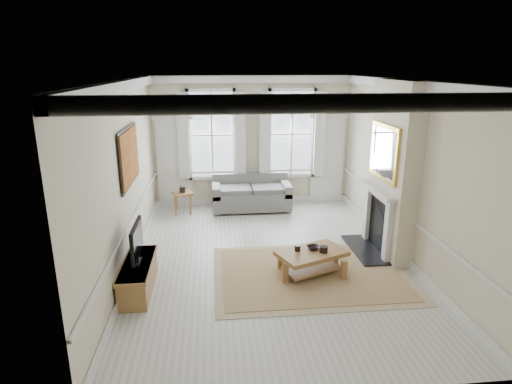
{
  "coord_description": "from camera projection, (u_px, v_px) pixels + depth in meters",
  "views": [
    {
      "loc": [
        -1.04,
        -7.56,
        3.65
      ],
      "look_at": [
        -0.22,
        0.45,
        1.25
      ],
      "focal_mm": 30.0,
      "sensor_mm": 36.0,
      "label": 1
    }
  ],
  "objects": [
    {
      "name": "floor",
      "position": [
        269.0,
        259.0,
        8.35
      ],
      "size": [
        7.2,
        7.2,
        0.0
      ],
      "primitive_type": "plane",
      "color": "#B7B5AD",
      "rests_on": "ground"
    },
    {
      "name": "ceiling",
      "position": [
        271.0,
        80.0,
        7.38
      ],
      "size": [
        7.2,
        7.2,
        0.0
      ],
      "primitive_type": "plane",
      "rotation": [
        3.14,
        0.0,
        0.0
      ],
      "color": "white",
      "rests_on": "back_wall"
    },
    {
      "name": "back_wall",
      "position": [
        252.0,
        142.0,
        11.29
      ],
      "size": [
        5.2,
        0.0,
        5.2
      ],
      "primitive_type": "plane",
      "rotation": [
        1.57,
        0.0,
        0.0
      ],
      "color": "beige",
      "rests_on": "floor"
    },
    {
      "name": "left_wall",
      "position": [
        126.0,
        179.0,
        7.61
      ],
      "size": [
        0.0,
        7.2,
        7.2
      ],
      "primitive_type": "plane",
      "rotation": [
        1.57,
        0.0,
        1.57
      ],
      "color": "beige",
      "rests_on": "floor"
    },
    {
      "name": "right_wall",
      "position": [
        406.0,
        172.0,
        8.12
      ],
      "size": [
        0.0,
        7.2,
        7.2
      ],
      "primitive_type": "plane",
      "rotation": [
        1.57,
        0.0,
        -1.57
      ],
      "color": "beige",
      "rests_on": "floor"
    },
    {
      "name": "window_left",
      "position": [
        212.0,
        135.0,
        11.09
      ],
      "size": [
        1.26,
        0.2,
        2.2
      ],
      "primitive_type": null,
      "color": "#B2BCC6",
      "rests_on": "back_wall"
    },
    {
      "name": "window_right",
      "position": [
        292.0,
        134.0,
        11.29
      ],
      "size": [
        1.26,
        0.2,
        2.2
      ],
      "primitive_type": null,
      "color": "#B2BCC6",
      "rests_on": "back_wall"
    },
    {
      "name": "door_left",
      "position": [
        175.0,
        164.0,
        11.21
      ],
      "size": [
        0.9,
        0.08,
        2.3
      ],
      "primitive_type": "cube",
      "color": "silver",
      "rests_on": "floor"
    },
    {
      "name": "door_right",
      "position": [
        327.0,
        161.0,
        11.61
      ],
      "size": [
        0.9,
        0.08,
        2.3
      ],
      "primitive_type": "cube",
      "color": "silver",
      "rests_on": "floor"
    },
    {
      "name": "painting",
      "position": [
        129.0,
        156.0,
        7.8
      ],
      "size": [
        0.05,
        1.66,
        1.06
      ],
      "primitive_type": "cube",
      "color": "#C27121",
      "rests_on": "left_wall"
    },
    {
      "name": "chimney_breast",
      "position": [
        393.0,
        170.0,
        8.29
      ],
      "size": [
        0.35,
        1.7,
        3.38
      ],
      "primitive_type": "cube",
      "color": "beige",
      "rests_on": "floor"
    },
    {
      "name": "hearth",
      "position": [
        365.0,
        250.0,
        8.73
      ],
      "size": [
        0.55,
        1.5,
        0.05
      ],
      "primitive_type": "cube",
      "color": "black",
      "rests_on": "floor"
    },
    {
      "name": "fireplace",
      "position": [
        377.0,
        217.0,
        8.54
      ],
      "size": [
        0.21,
        1.45,
        1.33
      ],
      "color": "silver",
      "rests_on": "floor"
    },
    {
      "name": "mirror",
      "position": [
        383.0,
        152.0,
        8.17
      ],
      "size": [
        0.06,
        1.26,
        1.06
      ],
      "primitive_type": "cube",
      "color": "gold",
      "rests_on": "chimney_breast"
    },
    {
      "name": "sofa",
      "position": [
        251.0,
        195.0,
        11.2
      ],
      "size": [
        2.01,
        0.98,
        0.9
      ],
      "color": "#5C5C5A",
      "rests_on": "floor"
    },
    {
      "name": "side_table",
      "position": [
        183.0,
        196.0,
        10.86
      ],
      "size": [
        0.59,
        0.59,
        0.55
      ],
      "rotation": [
        0.0,
        0.0,
        0.38
      ],
      "color": "brown",
      "rests_on": "floor"
    },
    {
      "name": "rug",
      "position": [
        311.0,
        273.0,
        7.76
      ],
      "size": [
        3.5,
        2.6,
        0.02
      ],
      "primitive_type": "cube",
      "color": "#A58555",
      "rests_on": "floor"
    },
    {
      "name": "coffee_table",
      "position": [
        312.0,
        255.0,
        7.66
      ],
      "size": [
        1.38,
        1.11,
        0.45
      ],
      "rotation": [
        0.0,
        0.0,
        0.39
      ],
      "color": "brown",
      "rests_on": "rug"
    },
    {
      "name": "ceramic_pot_a",
      "position": [
        298.0,
        248.0,
        7.65
      ],
      "size": [
        0.1,
        0.1,
        0.1
      ],
      "primitive_type": "cylinder",
      "color": "black",
      "rests_on": "coffee_table"
    },
    {
      "name": "ceramic_pot_b",
      "position": [
        324.0,
        249.0,
        7.59
      ],
      "size": [
        0.15,
        0.15,
        0.11
      ],
      "primitive_type": "cylinder",
      "color": "black",
      "rests_on": "coffee_table"
    },
    {
      "name": "bowl",
      "position": [
        313.0,
        247.0,
        7.73
      ],
      "size": [
        0.27,
        0.27,
        0.06
      ],
      "primitive_type": "imported",
      "rotation": [
        0.0,
        0.0,
        0.21
      ],
      "color": "black",
      "rests_on": "coffee_table"
    },
    {
      "name": "tv_stand",
      "position": [
        138.0,
        277.0,
        7.15
      ],
      "size": [
        0.45,
        1.41,
        0.5
      ],
      "primitive_type": "cube",
      "color": "brown",
      "rests_on": "floor"
    },
    {
      "name": "tv",
      "position": [
        137.0,
        241.0,
        6.97
      ],
      "size": [
        0.08,
        0.9,
        0.68
      ],
      "color": "black",
      "rests_on": "tv_stand"
    }
  ]
}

